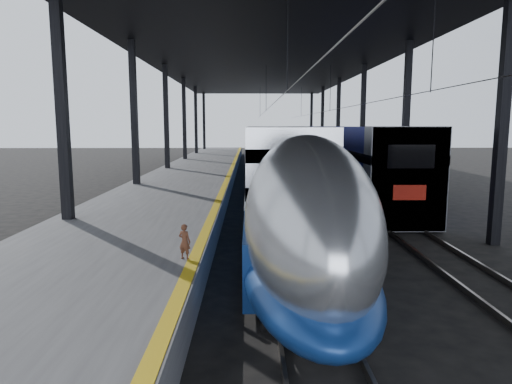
{
  "coord_description": "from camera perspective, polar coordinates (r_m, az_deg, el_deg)",
  "views": [
    {
      "loc": [
        0.68,
        -11.11,
        4.29
      ],
      "look_at": [
        0.91,
        4.67,
        2.0
      ],
      "focal_mm": 32.0,
      "sensor_mm": 36.0,
      "label": 1
    }
  ],
  "objects": [
    {
      "name": "rails",
      "position": [
        31.62,
        6.1,
        0.55
      ],
      "size": [
        6.52,
        80.0,
        0.16
      ],
      "color": "slate",
      "rests_on": "ground"
    },
    {
      "name": "platform",
      "position": [
        31.61,
        -8.44,
        1.28
      ],
      "size": [
        6.0,
        80.0,
        1.0
      ],
      "primitive_type": "cube",
      "color": "#4C4C4F",
      "rests_on": "ground"
    },
    {
      "name": "yellow_strip",
      "position": [
        31.31,
        -3.37,
        2.21
      ],
      "size": [
        0.3,
        80.0,
        0.01
      ],
      "primitive_type": "cube",
      "color": "gold",
      "rests_on": "platform"
    },
    {
      "name": "child",
      "position": [
        11.5,
        -8.91,
        -6.14
      ],
      "size": [
        0.39,
        0.33,
        0.89
      ],
      "primitive_type": "imported",
      "rotation": [
        0.0,
        0.0,
        2.71
      ],
      "color": "#532C1B",
      "rests_on": "platform"
    },
    {
      "name": "tgv_train",
      "position": [
        37.91,
        1.16,
        4.76
      ],
      "size": [
        2.96,
        65.2,
        4.25
      ],
      "color": "#AAADB2",
      "rests_on": "ground"
    },
    {
      "name": "canopy",
      "position": [
        31.5,
        1.45,
        17.06
      ],
      "size": [
        18.0,
        75.0,
        9.47
      ],
      "color": "black",
      "rests_on": "ground"
    },
    {
      "name": "ground",
      "position": [
        11.92,
        -4.17,
        -12.85
      ],
      "size": [
        160.0,
        160.0,
        0.0
      ],
      "primitive_type": "plane",
      "color": "black",
      "rests_on": "ground"
    },
    {
      "name": "second_train",
      "position": [
        45.5,
        7.17,
        5.51
      ],
      "size": [
        3.11,
        56.05,
        4.28
      ],
      "color": "navy",
      "rests_on": "ground"
    }
  ]
}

